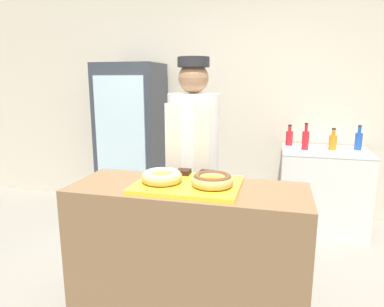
% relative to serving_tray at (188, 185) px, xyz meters
% --- Properties ---
extents(wall_back, '(8.00, 0.06, 2.70)m').
position_rel_serving_tray_xyz_m(wall_back, '(0.00, 2.13, 0.42)').
color(wall_back, beige).
rests_on(wall_back, ground_plane).
extents(display_counter, '(1.40, 0.53, 0.91)m').
position_rel_serving_tray_xyz_m(display_counter, '(0.00, 0.00, -0.47)').
color(display_counter, brown).
rests_on(display_counter, ground_plane).
extents(serving_tray, '(0.61, 0.45, 0.02)m').
position_rel_serving_tray_xyz_m(serving_tray, '(0.00, 0.00, 0.00)').
color(serving_tray, yellow).
rests_on(serving_tray, display_counter).
extents(donut_light_glaze, '(0.24, 0.24, 0.07)m').
position_rel_serving_tray_xyz_m(donut_light_glaze, '(-0.15, -0.03, 0.05)').
color(donut_light_glaze, tan).
rests_on(donut_light_glaze, serving_tray).
extents(donut_chocolate_glaze, '(0.24, 0.24, 0.07)m').
position_rel_serving_tray_xyz_m(donut_chocolate_glaze, '(0.15, -0.03, 0.05)').
color(donut_chocolate_glaze, tan).
rests_on(donut_chocolate_glaze, serving_tray).
extents(brownie_back_left, '(0.08, 0.08, 0.03)m').
position_rel_serving_tray_xyz_m(brownie_back_left, '(-0.07, 0.17, 0.03)').
color(brownie_back_left, black).
rests_on(brownie_back_left, serving_tray).
extents(brownie_back_right, '(0.08, 0.08, 0.03)m').
position_rel_serving_tray_xyz_m(brownie_back_right, '(0.07, 0.17, 0.03)').
color(brownie_back_right, black).
rests_on(brownie_back_right, serving_tray).
extents(baker_person, '(0.38, 0.38, 1.70)m').
position_rel_serving_tray_xyz_m(baker_person, '(-0.12, 0.61, -0.03)').
color(baker_person, '#4C4C51').
rests_on(baker_person, ground_plane).
extents(beverage_fridge, '(0.69, 0.60, 1.72)m').
position_rel_serving_tray_xyz_m(beverage_fridge, '(-1.14, 1.75, -0.07)').
color(beverage_fridge, '#333842').
rests_on(beverage_fridge, ground_plane).
extents(chest_freezer, '(0.85, 0.62, 0.84)m').
position_rel_serving_tray_xyz_m(chest_freezer, '(0.98, 1.76, -0.50)').
color(chest_freezer, silver).
rests_on(chest_freezer, ground_plane).
extents(bottle_blue, '(0.07, 0.07, 0.25)m').
position_rel_serving_tray_xyz_m(bottle_blue, '(1.29, 1.85, 0.01)').
color(bottle_blue, '#1E4CB2').
rests_on(bottle_blue, chest_freezer).
extents(bottle_red, '(0.07, 0.07, 0.27)m').
position_rel_serving_tray_xyz_m(bottle_red, '(0.77, 1.73, 0.02)').
color(bottle_red, red).
rests_on(bottle_red, chest_freezer).
extents(bottle_orange, '(0.08, 0.08, 0.22)m').
position_rel_serving_tray_xyz_m(bottle_orange, '(1.04, 1.79, -0.00)').
color(bottle_orange, orange).
rests_on(bottle_orange, chest_freezer).
extents(bottle_red_b, '(0.07, 0.07, 0.23)m').
position_rel_serving_tray_xyz_m(bottle_red_b, '(0.62, 1.95, -0.00)').
color(bottle_red_b, red).
rests_on(bottle_red_b, chest_freezer).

